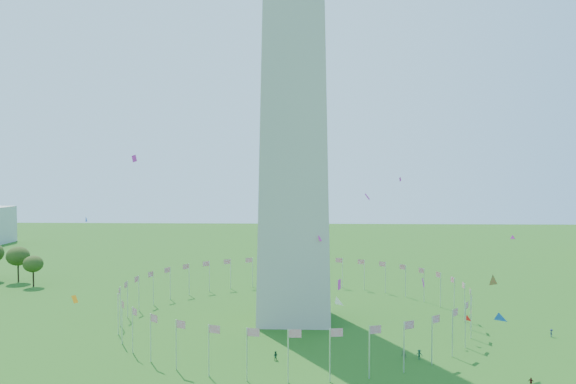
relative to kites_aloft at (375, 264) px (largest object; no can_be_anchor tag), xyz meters
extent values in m
cylinder|color=silver|center=(24.01, 26.16, -13.25)|extent=(0.24, 0.24, 9.00)
cylinder|color=silver|center=(23.41, 33.11, -13.25)|extent=(0.24, 0.24, 9.00)
cylinder|color=silver|center=(21.60, 39.85, -13.25)|extent=(0.24, 0.24, 9.00)
cylinder|color=silver|center=(18.66, 46.16, -13.25)|extent=(0.24, 0.24, 9.00)
cylinder|color=silver|center=(14.66, 51.88, -13.25)|extent=(0.24, 0.24, 9.00)
cylinder|color=silver|center=(9.73, 56.81, -13.25)|extent=(0.24, 0.24, 9.00)
cylinder|color=silver|center=(4.01, 60.81, -13.25)|extent=(0.24, 0.24, 9.00)
cylinder|color=silver|center=(-2.30, 63.75, -13.25)|extent=(0.24, 0.24, 9.00)
cylinder|color=silver|center=(-9.04, 65.56, -13.25)|extent=(0.24, 0.24, 9.00)
cylinder|color=silver|center=(-15.99, 66.16, -13.25)|extent=(0.24, 0.24, 9.00)
cylinder|color=silver|center=(-22.93, 65.56, -13.25)|extent=(0.24, 0.24, 9.00)
cylinder|color=silver|center=(-29.67, 63.75, -13.25)|extent=(0.24, 0.24, 9.00)
cylinder|color=silver|center=(-35.99, 60.81, -13.25)|extent=(0.24, 0.24, 9.00)
cylinder|color=silver|center=(-41.70, 56.81, -13.25)|extent=(0.24, 0.24, 9.00)
cylinder|color=silver|center=(-46.63, 51.88, -13.25)|extent=(0.24, 0.24, 9.00)
cylinder|color=silver|center=(-50.63, 46.16, -13.25)|extent=(0.24, 0.24, 9.00)
cylinder|color=silver|center=(-53.57, 39.85, -13.25)|extent=(0.24, 0.24, 9.00)
cylinder|color=silver|center=(-55.38, 33.11, -13.25)|extent=(0.24, 0.24, 9.00)
cylinder|color=silver|center=(-55.99, 26.16, -13.25)|extent=(0.24, 0.24, 9.00)
cylinder|color=silver|center=(-55.38, 19.22, -13.25)|extent=(0.24, 0.24, 9.00)
cylinder|color=silver|center=(-53.57, 12.48, -13.25)|extent=(0.24, 0.24, 9.00)
cylinder|color=silver|center=(-50.63, 6.16, -13.25)|extent=(0.24, 0.24, 9.00)
cylinder|color=silver|center=(-46.63, 0.45, -13.25)|extent=(0.24, 0.24, 9.00)
cylinder|color=silver|center=(-41.70, -4.48, -13.25)|extent=(0.24, 0.24, 9.00)
cylinder|color=silver|center=(-35.99, -8.48, -13.25)|extent=(0.24, 0.24, 9.00)
cylinder|color=silver|center=(-29.67, -11.42, -13.25)|extent=(0.24, 0.24, 9.00)
cylinder|color=silver|center=(-22.93, -13.23, -13.25)|extent=(0.24, 0.24, 9.00)
cylinder|color=silver|center=(-15.99, -13.84, -13.25)|extent=(0.24, 0.24, 9.00)
cylinder|color=silver|center=(-9.04, -13.23, -13.25)|extent=(0.24, 0.24, 9.00)
cylinder|color=silver|center=(-2.30, -11.42, -13.25)|extent=(0.24, 0.24, 9.00)
cylinder|color=silver|center=(4.01, -8.48, -13.25)|extent=(0.24, 0.24, 9.00)
cylinder|color=silver|center=(9.73, -4.48, -13.25)|extent=(0.24, 0.24, 9.00)
cylinder|color=silver|center=(14.66, 0.45, -13.25)|extent=(0.24, 0.24, 9.00)
cylinder|color=silver|center=(18.66, 6.16, -13.25)|extent=(0.24, 0.24, 9.00)
cylinder|color=silver|center=(21.60, 12.48, -13.25)|extent=(0.24, 0.24, 9.00)
cylinder|color=silver|center=(23.41, 19.22, -13.25)|extent=(0.24, 0.24, 9.00)
imported|color=#183C26|center=(-18.74, -2.76, -16.89)|extent=(0.99, 0.86, 1.71)
imported|color=black|center=(5.15, -1.74, -16.82)|extent=(1.30, 1.34, 1.85)
imported|color=#193F2A|center=(8.08, -1.35, -16.81)|extent=(1.30, 0.87, 1.87)
imported|color=#1D2745|center=(39.01, 14.16, -16.91)|extent=(0.80, 1.18, 1.68)
imported|color=maroon|center=(23.67, -14.06, -16.98)|extent=(1.06, 0.93, 1.54)
plane|color=blue|center=(20.36, -8.74, -7.85)|extent=(1.92, 2.52, 2.45)
plane|color=#CC2699|center=(-43.48, -7.44, 19.68)|extent=(0.08, 1.47, 1.47)
plane|color=blue|center=(-66.36, 27.54, 5.78)|extent=(0.34, 1.71, 1.73)
plane|color=#CC2699|center=(-10.07, 18.04, 2.62)|extent=(1.10, 1.27, 1.38)
plane|color=#CC2699|center=(-0.60, 9.41, 12.26)|extent=(1.52, 1.28, 1.55)
plane|color=#CC2699|center=(8.32, 23.26, 15.65)|extent=(0.72, 0.84, 1.10)
plane|color=#CC2699|center=(5.54, -16.88, -0.22)|extent=(0.26, 1.65, 1.63)
plane|color=red|center=(20.00, 9.38, -12.75)|extent=(1.45, 1.30, 1.46)
plane|color=#CC2699|center=(-6.36, 7.71, -5.56)|extent=(1.96, 0.93, 2.17)
plane|color=orange|center=(-67.84, 23.81, -12.75)|extent=(0.97, 2.09, 1.85)
plane|color=#CC2699|center=(29.40, 10.88, 3.81)|extent=(0.97, 0.33, 0.94)
plane|color=blue|center=(20.78, -3.70, -2.44)|extent=(1.88, 1.24, 2.10)
plane|color=white|center=(-6.71, 4.63, -8.42)|extent=(1.73, 2.54, 2.57)
ellipsoid|color=#3B541C|center=(-104.99, 68.38, -12.17)|extent=(7.14, 7.14, 11.16)
ellipsoid|color=#3B541C|center=(-96.80, 61.79, -13.08)|extent=(5.98, 5.98, 9.34)
camera|label=1|loc=(-12.65, -105.72, 17.22)|focal=35.00mm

